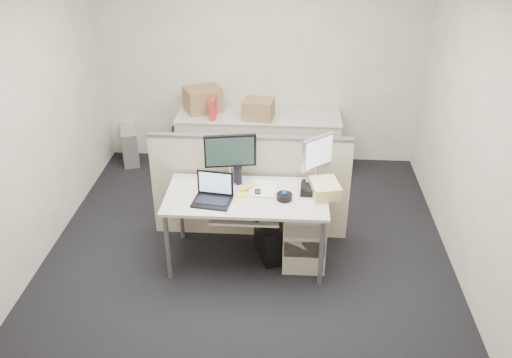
# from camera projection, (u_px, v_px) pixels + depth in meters

# --- Properties ---
(floor) EXTENTS (4.00, 4.50, 0.01)m
(floor) POSITION_uv_depth(u_px,v_px,m) (247.00, 259.00, 5.36)
(floor) COLOR black
(floor) RESTS_ON ground
(wall_back) EXTENTS (4.00, 0.02, 2.70)m
(wall_back) POSITION_uv_depth(u_px,v_px,m) (260.00, 59.00, 6.66)
(wall_back) COLOR silver
(wall_back) RESTS_ON ground
(wall_front) EXTENTS (4.00, 0.02, 2.70)m
(wall_front) POSITION_uv_depth(u_px,v_px,m) (210.00, 317.00, 2.74)
(wall_front) COLOR silver
(wall_front) RESTS_ON ground
(wall_left) EXTENTS (0.02, 4.50, 2.70)m
(wall_left) POSITION_uv_depth(u_px,v_px,m) (22.00, 128.00, 4.81)
(wall_left) COLOR silver
(wall_left) RESTS_ON ground
(wall_right) EXTENTS (0.02, 4.50, 2.70)m
(wall_right) POSITION_uv_depth(u_px,v_px,m) (481.00, 140.00, 4.59)
(wall_right) COLOR silver
(wall_right) RESTS_ON ground
(desk) EXTENTS (1.50, 0.75, 0.73)m
(desk) POSITION_uv_depth(u_px,v_px,m) (247.00, 201.00, 5.03)
(desk) COLOR beige
(desk) RESTS_ON floor
(keyboard_tray) EXTENTS (0.62, 0.32, 0.02)m
(keyboard_tray) POSITION_uv_depth(u_px,v_px,m) (245.00, 216.00, 4.90)
(keyboard_tray) COLOR beige
(keyboard_tray) RESTS_ON desk
(drawer_pedestal) EXTENTS (0.40, 0.55, 0.65)m
(drawer_pedestal) POSITION_uv_depth(u_px,v_px,m) (304.00, 231.00, 5.21)
(drawer_pedestal) COLOR #B6B099
(drawer_pedestal) RESTS_ON floor
(cubicle_partition) EXTENTS (2.00, 0.06, 1.10)m
(cubicle_partition) POSITION_uv_depth(u_px,v_px,m) (250.00, 188.00, 5.47)
(cubicle_partition) COLOR beige
(cubicle_partition) RESTS_ON floor
(back_counter) EXTENTS (2.00, 0.60, 0.72)m
(back_counter) POSITION_uv_depth(u_px,v_px,m) (259.00, 143.00, 6.86)
(back_counter) COLOR #B6B099
(back_counter) RESTS_ON floor
(monitor_main) EXTENTS (0.51, 0.27, 0.49)m
(monitor_main) POSITION_uv_depth(u_px,v_px,m) (230.00, 159.00, 5.11)
(monitor_main) COLOR black
(monitor_main) RESTS_ON desk
(monitor_small) EXTENTS (0.41, 0.39, 0.46)m
(monitor_small) POSITION_uv_depth(u_px,v_px,m) (317.00, 159.00, 5.13)
(monitor_small) COLOR #B7B7BC
(monitor_small) RESTS_ON desk
(laptop) EXTENTS (0.37, 0.30, 0.25)m
(laptop) POSITION_uv_depth(u_px,v_px,m) (212.00, 190.00, 4.82)
(laptop) COLOR black
(laptop) RESTS_ON desk
(trackball) EXTENTS (0.18, 0.18, 0.06)m
(trackball) POSITION_uv_depth(u_px,v_px,m) (284.00, 197.00, 4.92)
(trackball) COLOR black
(trackball) RESTS_ON desk
(desk_phone) EXTENTS (0.21, 0.18, 0.07)m
(desk_phone) POSITION_uv_depth(u_px,v_px,m) (312.00, 190.00, 5.02)
(desk_phone) COLOR black
(desk_phone) RESTS_ON desk
(paper_stack) EXTENTS (0.29, 0.35, 0.01)m
(paper_stack) POSITION_uv_depth(u_px,v_px,m) (263.00, 189.00, 5.09)
(paper_stack) COLOR silver
(paper_stack) RESTS_ON desk
(sticky_pad) EXTENTS (0.09, 0.09, 0.01)m
(sticky_pad) POSITION_uv_depth(u_px,v_px,m) (241.00, 194.00, 5.00)
(sticky_pad) COLOR #FBD64A
(sticky_pad) RESTS_ON desk
(travel_mug) EXTENTS (0.11, 0.11, 0.17)m
(travel_mug) POSITION_uv_depth(u_px,v_px,m) (238.00, 175.00, 5.15)
(travel_mug) COLOR black
(travel_mug) RESTS_ON desk
(banana) EXTENTS (0.17, 0.16, 0.04)m
(banana) POSITION_uv_depth(u_px,v_px,m) (247.00, 188.00, 5.08)
(banana) COLOR yellow
(banana) RESTS_ON desk
(cellphone) EXTENTS (0.06, 0.11, 0.01)m
(cellphone) POSITION_uv_depth(u_px,v_px,m) (258.00, 192.00, 5.03)
(cellphone) COLOR black
(cellphone) RESTS_ON desk
(manila_folders) EXTENTS (0.31, 0.36, 0.12)m
(manila_folders) POSITION_uv_depth(u_px,v_px,m) (325.00, 188.00, 4.99)
(manila_folders) COLOR beige
(manila_folders) RESTS_ON desk
(keyboard) EXTENTS (0.47, 0.32, 0.02)m
(keyboard) POSITION_uv_depth(u_px,v_px,m) (240.00, 211.00, 4.92)
(keyboard) COLOR black
(keyboard) RESTS_ON keyboard_tray
(pc_tower_desk) EXTENTS (0.30, 0.44, 0.38)m
(pc_tower_desk) POSITION_uv_depth(u_px,v_px,m) (268.00, 240.00, 5.31)
(pc_tower_desk) COLOR black
(pc_tower_desk) RESTS_ON floor
(pc_tower_spare_dark) EXTENTS (0.24, 0.47, 0.42)m
(pc_tower_spare_dark) POSITION_uv_depth(u_px,v_px,m) (179.00, 147.00, 7.08)
(pc_tower_spare_dark) COLOR black
(pc_tower_spare_dark) RESTS_ON floor
(pc_tower_spare_silver) EXTENTS (0.33, 0.53, 0.46)m
(pc_tower_spare_silver) POSITION_uv_depth(u_px,v_px,m) (130.00, 145.00, 7.11)
(pc_tower_spare_silver) COLOR #B7B7BC
(pc_tower_spare_silver) RESTS_ON floor
(cardboard_box_left) EXTENTS (0.53, 0.48, 0.32)m
(cardboard_box_left) POSITION_uv_depth(u_px,v_px,m) (203.00, 100.00, 6.72)
(cardboard_box_left) COLOR #8E6749
(cardboard_box_left) RESTS_ON back_counter
(cardboard_box_right) EXTENTS (0.40, 0.33, 0.26)m
(cardboard_box_right) POSITION_uv_depth(u_px,v_px,m) (258.00, 110.00, 6.52)
(cardboard_box_right) COLOR #8E6749
(cardboard_box_right) RESTS_ON back_counter
(red_binder) EXTENTS (0.08, 0.30, 0.27)m
(red_binder) POSITION_uv_depth(u_px,v_px,m) (213.00, 108.00, 6.56)
(red_binder) COLOR #B72D27
(red_binder) RESTS_ON back_counter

